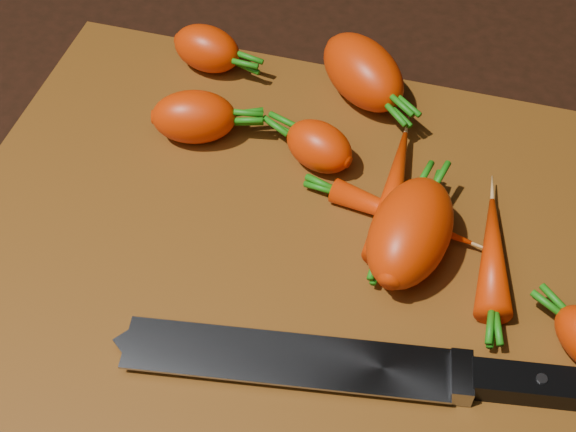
# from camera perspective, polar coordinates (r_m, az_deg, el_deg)

# --- Properties ---
(ground) EXTENTS (2.00, 2.00, 0.01)m
(ground) POSITION_cam_1_polar(r_m,az_deg,el_deg) (0.60, -0.26, -2.80)
(ground) COLOR black
(cutting_board) EXTENTS (0.50, 0.40, 0.01)m
(cutting_board) POSITION_cam_1_polar(r_m,az_deg,el_deg) (0.60, -0.26, -2.17)
(cutting_board) COLOR #62360F
(cutting_board) RESTS_ON ground
(carrot_0) EXTENTS (0.08, 0.06, 0.04)m
(carrot_0) POSITION_cam_1_polar(r_m,az_deg,el_deg) (0.65, -6.70, 7.01)
(carrot_0) COLOR red
(carrot_0) RESTS_ON cutting_board
(carrot_1) EXTENTS (0.07, 0.06, 0.04)m
(carrot_1) POSITION_cam_1_polar(r_m,az_deg,el_deg) (0.63, 2.23, 4.97)
(carrot_1) COLOR red
(carrot_1) RESTS_ON cutting_board
(carrot_2) EXTENTS (0.10, 0.10, 0.05)m
(carrot_2) POSITION_cam_1_polar(r_m,az_deg,el_deg) (0.68, 5.36, 10.16)
(carrot_2) COLOR red
(carrot_2) RESTS_ON cutting_board
(carrot_3) EXTENTS (0.07, 0.10, 0.06)m
(carrot_3) POSITION_cam_1_polar(r_m,az_deg,el_deg) (0.57, 8.69, -1.14)
(carrot_3) COLOR red
(carrot_3) RESTS_ON cutting_board
(carrot_4) EXTENTS (0.07, 0.05, 0.04)m
(carrot_4) POSITION_cam_1_polar(r_m,az_deg,el_deg) (0.72, -5.79, 11.76)
(carrot_4) COLOR red
(carrot_4) RESTS_ON cutting_board
(carrot_6) EXTENTS (0.03, 0.13, 0.03)m
(carrot_6) POSITION_cam_1_polar(r_m,az_deg,el_deg) (0.61, 7.50, 1.73)
(carrot_6) COLOR red
(carrot_6) RESTS_ON cutting_board
(carrot_7) EXTENTS (0.11, 0.04, 0.02)m
(carrot_7) POSITION_cam_1_polar(r_m,az_deg,el_deg) (0.60, 8.02, 0.01)
(carrot_7) COLOR red
(carrot_7) RESTS_ON cutting_board
(carrot_8) EXTENTS (0.04, 0.10, 0.03)m
(carrot_8) POSITION_cam_1_polar(r_m,az_deg,el_deg) (0.59, 14.34, -2.65)
(carrot_8) COLOR red
(carrot_8) RESTS_ON cutting_board
(knife) EXTENTS (0.35, 0.08, 0.02)m
(knife) POSITION_cam_1_polar(r_m,az_deg,el_deg) (0.53, 2.15, -10.34)
(knife) COLOR gray
(knife) RESTS_ON cutting_board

